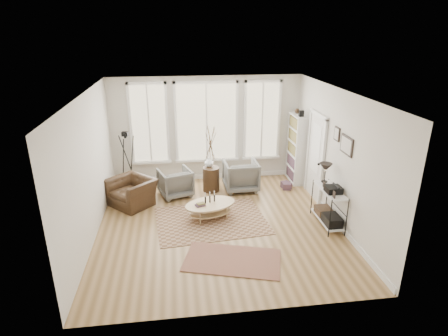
{
  "coord_description": "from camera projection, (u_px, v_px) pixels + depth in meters",
  "views": [
    {
      "loc": [
        -0.84,
        -7.26,
        4.1
      ],
      "look_at": [
        0.2,
        0.6,
        1.1
      ],
      "focal_mm": 30.0,
      "sensor_mm": 36.0,
      "label": 1
    }
  ],
  "objects": [
    {
      "name": "side_table",
      "position": [
        211.0,
        159.0,
        9.69
      ],
      "size": [
        0.44,
        0.44,
        1.83
      ],
      "color": "#3A2617",
      "rests_on": "ground"
    },
    {
      "name": "rug_runner",
      "position": [
        232.0,
        260.0,
        7.0
      ],
      "size": [
        1.99,
        1.46,
        0.01
      ],
      "primitive_type": "cube",
      "rotation": [
        0.0,
        0.0,
        -0.29
      ],
      "color": "maroon",
      "rests_on": "ground"
    },
    {
      "name": "book_stack_near",
      "position": [
        287.0,
        186.0,
        10.08
      ],
      "size": [
        0.27,
        0.31,
        0.17
      ],
      "primitive_type": "cube",
      "rotation": [
        0.0,
        0.0,
        -0.23
      ],
      "color": "maroon",
      "rests_on": "ground"
    },
    {
      "name": "book_stack_far",
      "position": [
        286.0,
        185.0,
        10.12
      ],
      "size": [
        0.28,
        0.31,
        0.17
      ],
      "primitive_type": "cube",
      "rotation": [
        0.0,
        0.0,
        0.31
      ],
      "color": "maroon",
      "rests_on": "ground"
    },
    {
      "name": "bookcase",
      "position": [
        296.0,
        148.0,
        10.31
      ],
      "size": [
        0.31,
        0.85,
        2.06
      ],
      "color": "white",
      "rests_on": "ground"
    },
    {
      "name": "room",
      "position": [
        219.0,
        163.0,
        7.81
      ],
      "size": [
        5.5,
        5.54,
        2.9
      ],
      "color": "#A27E50",
      "rests_on": "ground"
    },
    {
      "name": "low_shelf",
      "position": [
        329.0,
        203.0,
        8.13
      ],
      "size": [
        0.38,
        1.08,
        1.3
      ],
      "color": "white",
      "rests_on": "ground"
    },
    {
      "name": "tripod_camera",
      "position": [
        128.0,
        163.0,
        9.86
      ],
      "size": [
        0.56,
        0.56,
        1.59
      ],
      "color": "black",
      "rests_on": "ground"
    },
    {
      "name": "armchair_left",
      "position": [
        175.0,
        182.0,
        9.59
      ],
      "size": [
        0.98,
        0.99,
        0.72
      ],
      "primitive_type": "imported",
      "rotation": [
        0.0,
        0.0,
        3.46
      ],
      "color": "slate",
      "rests_on": "ground"
    },
    {
      "name": "bay_window",
      "position": [
        207.0,
        124.0,
        10.24
      ],
      "size": [
        4.14,
        0.12,
        2.24
      ],
      "color": "#D3C180",
      "rests_on": "ground"
    },
    {
      "name": "door",
      "position": [
        316.0,
        155.0,
        9.27
      ],
      "size": [
        0.09,
        1.06,
        2.22
      ],
      "color": "silver",
      "rests_on": "ground"
    },
    {
      "name": "armchair_right",
      "position": [
        241.0,
        175.0,
        9.93
      ],
      "size": [
        0.89,
        0.92,
        0.81
      ],
      "primitive_type": "imported",
      "rotation": [
        0.0,
        0.0,
        3.17
      ],
      "color": "slate",
      "rests_on": "ground"
    },
    {
      "name": "vase",
      "position": [
        209.0,
        162.0,
        9.81
      ],
      "size": [
        0.25,
        0.25,
        0.24
      ],
      "primitive_type": "imported",
      "rotation": [
        0.0,
        0.0,
        0.11
      ],
      "color": "silver",
      "rests_on": "side_table"
    },
    {
      "name": "wall_art",
      "position": [
        344.0,
        142.0,
        7.69
      ],
      "size": [
        0.04,
        0.88,
        0.44
      ],
      "color": "black",
      "rests_on": "ground"
    },
    {
      "name": "accent_chair",
      "position": [
        132.0,
        192.0,
        9.11
      ],
      "size": [
        1.35,
        1.35,
        0.66
      ],
      "primitive_type": "imported",
      "rotation": [
        0.0,
        0.0,
        -0.79
      ],
      "color": "#3A2617",
      "rests_on": "ground"
    },
    {
      "name": "coffee_table",
      "position": [
        210.0,
        207.0,
        8.46
      ],
      "size": [
        1.35,
        1.08,
        0.54
      ],
      "color": "tan",
      "rests_on": "ground"
    },
    {
      "name": "rug_main",
      "position": [
        211.0,
        220.0,
        8.45
      ],
      "size": [
        2.59,
        2.05,
        0.01
      ],
      "primitive_type": "cube",
      "rotation": [
        0.0,
        0.0,
        0.1
      ],
      "color": "brown",
      "rests_on": "ground"
    }
  ]
}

